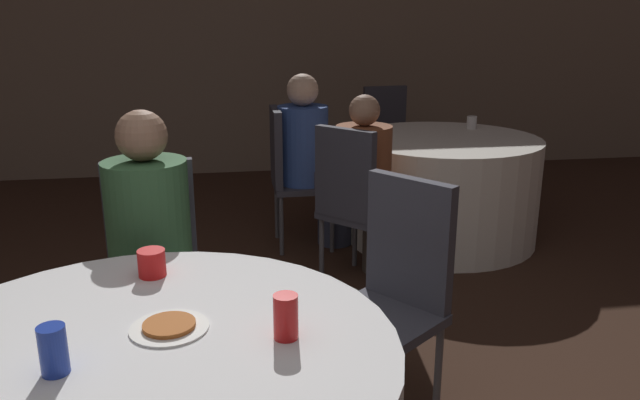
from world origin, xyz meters
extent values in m
cube|color=gray|center=(0.00, 4.80, 1.40)|extent=(16.00, 0.06, 2.80)
cylinder|color=white|center=(1.61, 2.60, 0.36)|extent=(1.33, 1.33, 0.73)
cube|color=#383842|center=(-0.21, 1.01, 0.43)|extent=(0.43, 0.43, 0.04)
cube|color=#383842|center=(-0.23, 1.19, 0.70)|extent=(0.38, 0.08, 0.51)
cylinder|color=#4C4C51|center=(-0.03, 0.85, 0.20)|extent=(0.03, 0.03, 0.41)
cylinder|color=#4C4C51|center=(-0.37, 0.83, 0.20)|extent=(0.03, 0.03, 0.41)
cylinder|color=#4C4C51|center=(-0.06, 1.19, 0.20)|extent=(0.03, 0.03, 0.41)
cylinder|color=#4C4C51|center=(-0.40, 1.17, 0.20)|extent=(0.03, 0.03, 0.41)
cube|color=#383842|center=(0.65, 0.62, 0.43)|extent=(0.56, 0.56, 0.04)
cube|color=#383842|center=(0.79, 0.73, 0.70)|extent=(0.27, 0.33, 0.51)
cylinder|color=#4C4C51|center=(0.41, 0.66, 0.20)|extent=(0.03, 0.03, 0.41)
cylinder|color=#4C4C51|center=(0.89, 0.59, 0.20)|extent=(0.03, 0.03, 0.41)
cylinder|color=#4C4C51|center=(0.68, 0.86, 0.20)|extent=(0.03, 0.03, 0.41)
cube|color=#383842|center=(0.88, 1.93, 0.43)|extent=(0.57, 0.57, 0.04)
cube|color=#383842|center=(0.75, 1.81, 0.70)|extent=(0.29, 0.31, 0.51)
cylinder|color=#4C4C51|center=(0.89, 2.17, 0.20)|extent=(0.03, 0.03, 0.41)
cylinder|color=#4C4C51|center=(1.12, 1.92, 0.20)|extent=(0.03, 0.03, 0.41)
cylinder|color=#4C4C51|center=(0.64, 1.94, 0.20)|extent=(0.03, 0.03, 0.41)
cylinder|color=#4C4C51|center=(0.87, 1.69, 0.20)|extent=(0.03, 0.03, 0.41)
cube|color=#383842|center=(0.62, 2.60, 0.43)|extent=(0.40, 0.40, 0.04)
cube|color=#383842|center=(0.44, 2.60, 0.70)|extent=(0.05, 0.38, 0.51)
cylinder|color=#4C4C51|center=(0.79, 2.77, 0.20)|extent=(0.03, 0.03, 0.41)
cylinder|color=#4C4C51|center=(0.79, 2.43, 0.20)|extent=(0.03, 0.03, 0.41)
cylinder|color=#4C4C51|center=(0.45, 2.77, 0.20)|extent=(0.03, 0.03, 0.41)
cylinder|color=#4C4C51|center=(0.45, 2.43, 0.20)|extent=(0.03, 0.03, 0.41)
cube|color=#383842|center=(1.50, 3.58, 0.43)|extent=(0.44, 0.44, 0.04)
cube|color=#383842|center=(1.48, 3.76, 0.70)|extent=(0.38, 0.09, 0.51)
cylinder|color=#4C4C51|center=(1.69, 3.43, 0.20)|extent=(0.03, 0.03, 0.41)
cylinder|color=#4C4C51|center=(1.35, 3.39, 0.20)|extent=(0.03, 0.03, 0.41)
cylinder|color=#4C4C51|center=(1.65, 3.76, 0.20)|extent=(0.03, 0.03, 0.41)
cylinder|color=#4C4C51|center=(1.31, 3.73, 0.20)|extent=(0.03, 0.03, 0.41)
cylinder|color=#33384C|center=(-0.20, 0.79, 0.22)|extent=(0.24, 0.24, 0.45)
cube|color=#33384C|center=(-0.21, 0.90, 0.50)|extent=(0.34, 0.34, 0.12)
cylinder|color=#38663D|center=(-0.21, 1.01, 0.72)|extent=(0.33, 0.33, 0.55)
sphere|color=#997056|center=(-0.21, 1.01, 1.09)|extent=(0.20, 0.20, 0.20)
cylinder|color=#33384C|center=(0.84, 2.60, 0.22)|extent=(0.24, 0.24, 0.45)
cube|color=#33384C|center=(0.73, 2.60, 0.50)|extent=(0.32, 0.32, 0.12)
cylinder|color=#33519E|center=(0.62, 2.60, 0.71)|extent=(0.33, 0.33, 0.52)
sphere|color=#DBB293|center=(0.62, 2.60, 1.07)|extent=(0.21, 0.21, 0.21)
cylinder|color=#4C4238|center=(1.04, 2.08, 0.22)|extent=(0.24, 0.24, 0.45)
cube|color=#4C4238|center=(0.96, 2.01, 0.50)|extent=(0.44, 0.44, 0.12)
cylinder|color=brown|center=(0.88, 1.93, 0.70)|extent=(0.32, 0.32, 0.50)
sphere|color=#997056|center=(0.88, 1.93, 1.03)|extent=(0.18, 0.18, 0.18)
cylinder|color=white|center=(-0.07, 0.11, 0.73)|extent=(0.21, 0.21, 0.01)
cylinder|color=#B25B23|center=(-0.07, 0.11, 0.74)|extent=(0.14, 0.14, 0.01)
cylinder|color=#1E38A5|center=(-0.32, -0.07, 0.79)|extent=(0.07, 0.07, 0.12)
cylinder|color=red|center=(0.24, 0.01, 0.79)|extent=(0.07, 0.07, 0.12)
cylinder|color=red|center=(-0.15, 0.48, 0.77)|extent=(0.09, 0.09, 0.09)
cylinder|color=white|center=(1.92, 2.90, 0.77)|extent=(0.07, 0.07, 0.09)
camera|label=1|loc=(0.10, -1.45, 1.55)|focal=35.00mm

